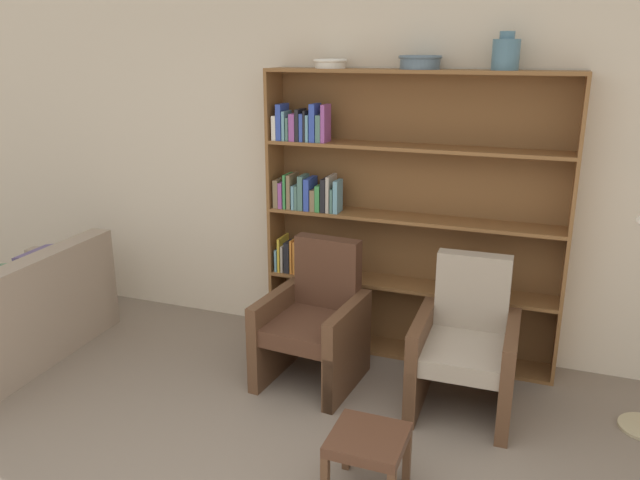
# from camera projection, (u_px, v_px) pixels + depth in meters

# --- Properties ---
(wall_back) EXTENTS (12.00, 0.06, 2.75)m
(wall_back) POSITION_uv_depth(u_px,v_px,m) (408.00, 174.00, 4.68)
(wall_back) COLOR beige
(wall_back) RESTS_ON ground
(bookshelf) EXTENTS (2.20, 0.30, 2.14)m
(bookshelf) POSITION_uv_depth(u_px,v_px,m) (386.00, 218.00, 4.66)
(bookshelf) COLOR brown
(bookshelf) RESTS_ON ground
(bowl_slate) EXTENTS (0.24, 0.24, 0.07)m
(bowl_slate) POSITION_uv_depth(u_px,v_px,m) (330.00, 63.00, 4.46)
(bowl_slate) COLOR silver
(bowl_slate) RESTS_ON bookshelf
(bowl_olive) EXTENTS (0.30, 0.30, 0.09)m
(bowl_olive) POSITION_uv_depth(u_px,v_px,m) (420.00, 61.00, 4.24)
(bowl_olive) COLOR slate
(bowl_olive) RESTS_ON bookshelf
(vase_tall) EXTENTS (0.18, 0.18, 0.24)m
(vase_tall) POSITION_uv_depth(u_px,v_px,m) (506.00, 53.00, 4.03)
(vase_tall) COLOR slate
(vase_tall) RESTS_ON bookshelf
(couch) EXTENTS (0.91, 1.72, 0.83)m
(couch) POSITION_uv_depth(u_px,v_px,m) (9.00, 323.00, 4.68)
(couch) COLOR gray
(couch) RESTS_ON ground
(armchair_leather) EXTENTS (0.69, 0.73, 0.99)m
(armchair_leather) POSITION_uv_depth(u_px,v_px,m) (315.00, 323.00, 4.39)
(armchair_leather) COLOR brown
(armchair_leather) RESTS_ON ground
(armchair_cushioned) EXTENTS (0.66, 0.69, 0.99)m
(armchair_cushioned) POSITION_uv_depth(u_px,v_px,m) (465.00, 347.00, 4.04)
(armchair_cushioned) COLOR brown
(armchair_cushioned) RESTS_ON ground
(footstool) EXTENTS (0.38, 0.38, 0.37)m
(footstool) POSITION_uv_depth(u_px,v_px,m) (368.00, 445.00, 3.23)
(footstool) COLOR brown
(footstool) RESTS_ON ground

